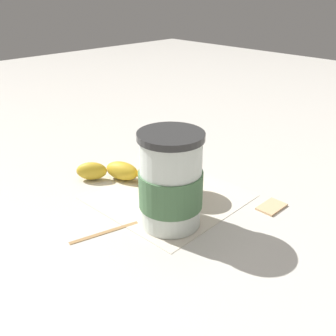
# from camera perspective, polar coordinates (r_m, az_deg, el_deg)

# --- Properties ---
(ground_plane) EXTENTS (3.00, 3.00, 0.00)m
(ground_plane) POSITION_cam_1_polar(r_m,az_deg,el_deg) (0.69, -0.00, -4.21)
(ground_plane) COLOR beige
(paper_napkin) EXTENTS (0.24, 0.24, 0.00)m
(paper_napkin) POSITION_cam_1_polar(r_m,az_deg,el_deg) (0.69, -0.00, -4.15)
(paper_napkin) COLOR beige
(paper_napkin) RESTS_ON ground_plane
(coffee_cup) EXTENTS (0.10, 0.10, 0.15)m
(coffee_cup) POSITION_cam_1_polar(r_m,az_deg,el_deg) (0.59, 0.39, -2.07)
(coffee_cup) COLOR silver
(coffee_cup) RESTS_ON paper_napkin
(muffin) EXTENTS (0.08, 0.08, 0.09)m
(muffin) POSITION_cam_1_polar(r_m,az_deg,el_deg) (0.68, 1.07, -0.21)
(muffin) COLOR white
(muffin) RESTS_ON paper_napkin
(banana) EXTENTS (0.15, 0.11, 0.03)m
(banana) POSITION_cam_1_polar(r_m,az_deg,el_deg) (0.74, -6.88, -0.66)
(banana) COLOR gold
(banana) RESTS_ON paper_napkin
(sugar_packet) EXTENTS (0.03, 0.05, 0.01)m
(sugar_packet) POSITION_cam_1_polar(r_m,az_deg,el_deg) (0.68, 14.81, -5.34)
(sugar_packet) COLOR #E0B27F
(sugar_packet) RESTS_ON ground_plane
(wooden_stirrer) EXTENTS (0.03, 0.11, 0.00)m
(wooden_stirrer) POSITION_cam_1_polar(r_m,az_deg,el_deg) (0.61, -9.16, -9.19)
(wooden_stirrer) COLOR #9E7547
(wooden_stirrer) RESTS_ON ground_plane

